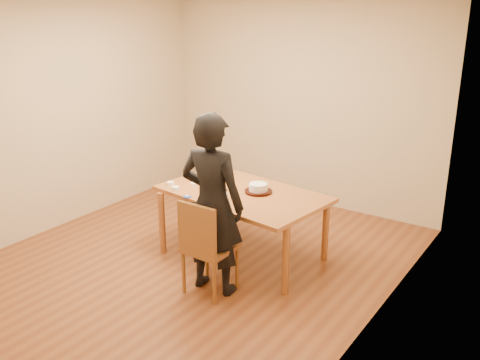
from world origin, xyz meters
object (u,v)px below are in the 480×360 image
Objects in this scene: cake_plate at (258,191)px; cake at (258,188)px; dining_table at (243,194)px; person at (212,205)px; dining_chair at (210,248)px.

cake_plate is 0.04m from cake.
person is (0.15, -0.73, 0.15)m from dining_table.
cake_plate is (0.14, 0.08, 0.03)m from dining_table.
dining_chair is at bearing 83.55° from person.
dining_table is 8.65× the size of cake.
person is (0.01, -0.81, 0.07)m from cake.
person is (0.00, 0.05, 0.43)m from dining_chair.
cake is at bearing -95.99° from person.
cake_plate is at bearing -95.99° from person.
dining_table is 5.92× the size of cake_plate.
dining_table is at bearing -149.45° from cake_plate.
dining_chair is 0.93m from cake.
cake is (0.00, -0.00, 0.04)m from cake_plate.
person reaches higher than cake.
cake reaches higher than cake_plate.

